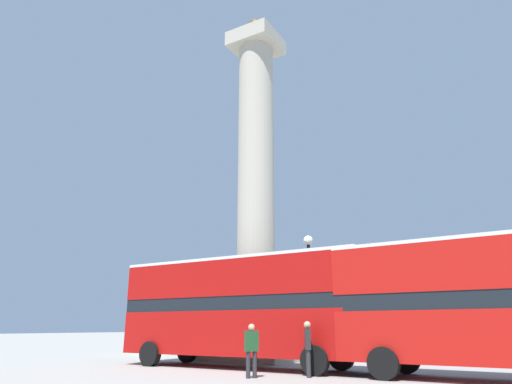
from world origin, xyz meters
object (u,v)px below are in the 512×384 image
Objects in this scene: equestrian_statue at (171,330)px; pedestrian_by_plinth at (251,347)px; bus_a at (512,300)px; bus_b at (241,307)px; pedestrian_near_lamp at (308,345)px; monument_column at (256,206)px; street_lamp at (310,289)px.

equestrian_statue is 3.24× the size of pedestrian_by_plinth.
bus_b is at bearing -179.36° from bus_a.
pedestrian_near_lamp is at bearing -21.02° from equestrian_statue.
street_lamp is at bearing -22.99° from monument_column.
pedestrian_near_lamp is 1.91m from pedestrian_by_plinth.
equestrian_statue is at bearing 162.08° from bus_a.
bus_b is at bearing -23.75° from equestrian_statue.
street_lamp is at bearing 49.88° from bus_b.
monument_column is 3.50× the size of street_lamp.
monument_column is at bearing -8.68° from equestrian_statue.
equestrian_statue is 12.82m from street_lamp.
bus_a is at bearing -38.90° from pedestrian_by_plinth.
monument_column reaches higher than pedestrian_by_plinth.
street_lamp is (2.08, 2.37, 0.79)m from bus_b.
street_lamp is (11.82, -4.62, 1.80)m from equestrian_statue.
bus_a is at bearing -20.17° from monument_column.
street_lamp is (3.69, -1.57, -4.67)m from monument_column.
bus_b is 2.00× the size of equestrian_statue.
bus_a is (11.56, -4.25, -5.48)m from monument_column.
street_lamp reaches higher than bus_b.
pedestrian_near_lamp is 1.05× the size of pedestrian_by_plinth.
bus_b is 3.25m from street_lamp.
pedestrian_by_plinth is at bearing -60.55° from monument_column.
bus_a is 1.95× the size of equestrian_statue.
bus_b is at bearing -131.19° from street_lamp.
street_lamp is at bearing -9.44° from equestrian_statue.
pedestrian_near_lamp is at bearing -23.93° from bus_b.
bus_a reaches higher than pedestrian_near_lamp.
equestrian_statue reaches higher than bus_b.
street_lamp reaches higher than equestrian_statue.
bus_b reaches higher than pedestrian_by_plinth.
pedestrian_near_lamp is (13.52, -8.75, -0.37)m from equestrian_statue.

